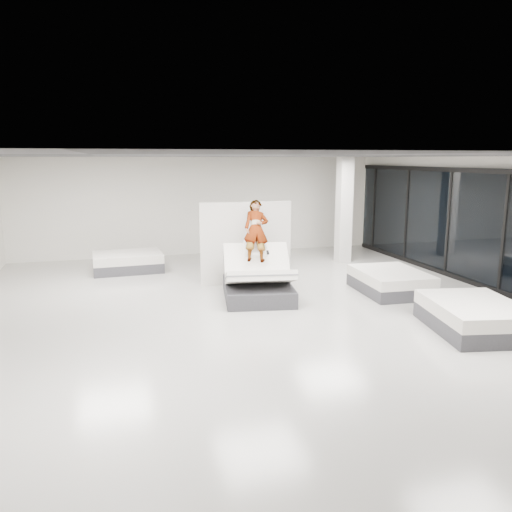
# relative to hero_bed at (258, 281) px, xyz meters

# --- Properties ---
(room) EXTENTS (14.00, 14.04, 3.20)m
(room) POSITION_rel_hero_bed_xyz_m (-0.30, -1.21, 1.20)
(room) COLOR #A7A59E
(room) RESTS_ON ground
(hero_bed) EXTENTS (1.81, 2.22, 1.30)m
(hero_bed) POSITION_rel_hero_bed_xyz_m (0.00, 0.00, 0.00)
(hero_bed) COLOR #3A3A3F
(hero_bed) RESTS_ON floor
(person) EXTENTS (0.83, 1.59, 1.25)m
(person) POSITION_rel_hero_bed_xyz_m (0.05, 0.32, 0.85)
(person) COLOR slate
(person) RESTS_ON hero_bed
(remote) EXTENTS (0.07, 0.15, 0.08)m
(remote) POSITION_rel_hero_bed_xyz_m (0.21, -0.06, 0.67)
(remote) COLOR black
(remote) RESTS_ON person
(divider_panel) EXTENTS (2.30, 0.30, 2.09)m
(divider_panel) POSITION_rel_hero_bed_xyz_m (0.09, 1.40, 0.64)
(divider_panel) COLOR silver
(divider_panel) RESTS_ON floor
(flat_bed_right_far) EXTENTS (1.54, 1.99, 0.52)m
(flat_bed_right_far) POSITION_rel_hero_bed_xyz_m (3.20, -0.36, -0.14)
(flat_bed_right_far) COLOR #3A3A3F
(flat_bed_right_far) RESTS_ON floor
(flat_bed_right_near) EXTENTS (1.87, 2.26, 0.55)m
(flat_bed_right_near) POSITION_rel_hero_bed_xyz_m (3.25, -3.21, -0.12)
(flat_bed_right_near) COLOR #3A3A3F
(flat_bed_right_near) RESTS_ON floor
(flat_bed_left_far) EXTENTS (1.94, 1.50, 0.52)m
(flat_bed_left_far) POSITION_rel_hero_bed_xyz_m (-2.76, 3.78, -0.14)
(flat_bed_left_far) COLOR #3A3A3F
(flat_bed_left_far) RESTS_ON floor
(column) EXTENTS (0.40, 0.40, 3.20)m
(column) POSITION_rel_hero_bed_xyz_m (3.70, 3.29, 1.20)
(column) COLOR silver
(column) RESTS_ON floor
(storefront_glazing) EXTENTS (0.12, 13.40, 2.92)m
(storefront_glazing) POSITION_rel_hero_bed_xyz_m (5.60, -1.21, 1.05)
(storefront_glazing) COLOR #1C252F
(storefront_glazing) RESTS_ON floor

